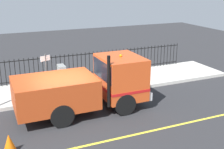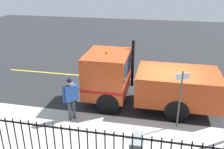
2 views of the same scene
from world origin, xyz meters
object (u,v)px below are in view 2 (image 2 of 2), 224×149
Objects in this scene: street_sign at (181,93)px; work_truck at (138,79)px; worker_standing at (71,95)px; traffic_cone at (217,86)px.

work_truck is at bearing -134.22° from street_sign.
worker_standing is at bearing -85.07° from street_sign.
worker_standing is at bearing -56.02° from traffic_cone.
work_truck reaches higher than traffic_cone.
street_sign is at bearing -134.38° from work_truck.
worker_standing is (1.96, -2.35, -0.03)m from work_truck.
street_sign is (3.75, -2.07, 1.23)m from traffic_cone.
worker_standing is 7.39m from traffic_cone.
street_sign reaches higher than traffic_cone.
work_truck reaches higher than street_sign.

